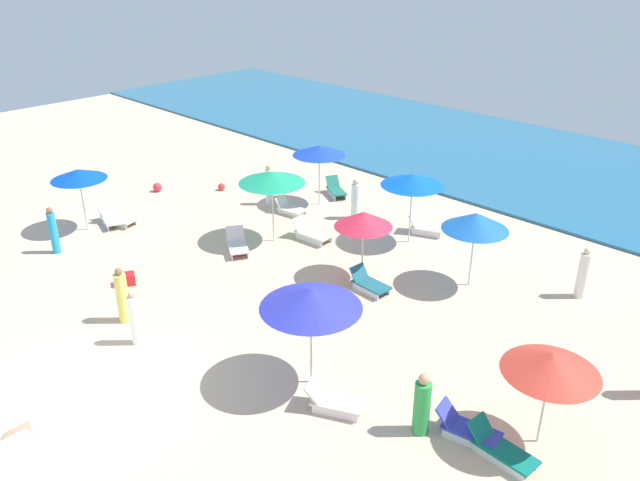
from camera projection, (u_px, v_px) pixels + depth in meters
ground_plane at (96, 392)px, 15.63m from camera, size 60.00×60.00×0.00m
ocean at (550, 168)px, 30.69m from camera, size 60.00×13.09×0.12m
umbrella_0 at (311, 298)px, 14.96m from camera, size 2.46×2.46×2.65m
lounge_chair_0_0 at (334, 400)px, 14.94m from camera, size 1.50×1.17×0.67m
umbrella_1 at (272, 177)px, 22.41m from camera, size 2.37×2.37×2.66m
lounge_chair_1_0 at (311, 233)px, 23.38m from camera, size 1.53×0.80×0.77m
lounge_chair_1_1 at (237, 245)px, 22.48m from camera, size 1.45×1.21×0.78m
umbrella_2 at (364, 219)px, 20.04m from camera, size 1.86×1.86×2.31m
lounge_chair_2_0 at (369, 283)px, 20.02m from camera, size 1.33×0.67×0.69m
umbrella_3 at (476, 221)px, 19.52m from camera, size 2.06×2.06×2.48m
umbrella_4 at (319, 150)px, 25.66m from camera, size 2.15×2.15×2.52m
lounge_chair_4_0 at (290, 208)px, 25.66m from camera, size 1.28×0.80×0.63m
lounge_chair_4_1 at (336, 190)px, 27.41m from camera, size 1.43×1.11×0.73m
umbrella_5 at (78, 174)px, 23.39m from camera, size 2.02×2.02×2.40m
lounge_chair_5_0 at (112, 218)px, 24.69m from camera, size 1.53×1.02×0.67m
lounge_chair_5_1 at (117, 218)px, 24.72m from camera, size 1.59×1.01×0.65m
umbrella_7 at (552, 363)px, 13.21m from camera, size 2.06×2.06×2.33m
lounge_chair_7_0 at (467, 428)px, 14.10m from camera, size 1.50×0.84×0.68m
lounge_chair_7_1 at (501, 448)px, 13.56m from camera, size 1.55×0.68×0.66m
umbrella_8 at (413, 180)px, 22.34m from camera, size 2.24×2.24×2.59m
lounge_chair_8_0 at (425, 227)px, 23.90m from camera, size 1.45×1.10×0.76m
beachgoer_0 at (269, 186)px, 26.32m from camera, size 0.37×0.37×1.70m
beachgoer_1 at (422, 406)px, 14.07m from camera, size 0.53×0.53×1.56m
beachgoer_2 at (583, 274)px, 19.46m from camera, size 0.47×0.47×1.67m
beachgoer_3 at (53, 231)px, 22.22m from camera, size 0.30×0.30×1.71m
beachgoer_4 at (122, 297)px, 18.20m from camera, size 0.49×0.49×1.71m
beachgoer_6 at (356, 200)px, 24.99m from camera, size 0.45×0.45×1.65m
beachgoer_7 at (135, 319)px, 17.19m from camera, size 0.36×0.36×1.63m
cooler_box_0 at (127, 279)px, 20.41m from camera, size 0.57×0.64×0.37m
beach_ball_1 at (157, 187)px, 27.92m from camera, size 0.39×0.39×0.39m
beach_ball_2 at (222, 187)px, 28.07m from camera, size 0.32×0.32×0.32m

